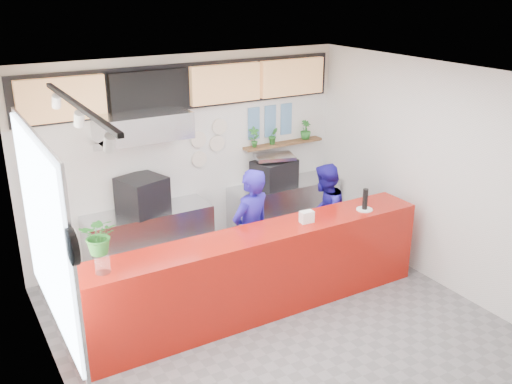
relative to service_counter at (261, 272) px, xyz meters
name	(u,v)px	position (x,y,z in m)	size (l,w,h in m)	color
floor	(278,326)	(0.00, -0.40, -0.55)	(5.00, 5.00, 0.00)	slate
ceiling	(282,79)	(0.00, -0.40, 2.45)	(5.00, 5.00, 0.00)	silver
wall_back	(189,157)	(0.00, 2.10, 0.95)	(5.00, 5.00, 0.00)	white
wall_left	(51,264)	(-2.50, -0.40, 0.95)	(5.00, 5.00, 0.00)	white
wall_right	(437,176)	(2.50, -0.40, 0.95)	(5.00, 5.00, 0.00)	white
service_counter	(261,272)	(0.00, 0.00, 0.00)	(4.50, 0.60, 1.10)	#A3150B
cream_band	(186,82)	(0.00, 2.09, 2.05)	(5.00, 0.02, 0.80)	beige
prep_bench	(150,240)	(-0.80, 1.80, -0.10)	(1.80, 0.60, 0.90)	#B2B5BA
panini_oven	(142,195)	(-0.86, 1.80, 0.60)	(0.56, 0.56, 0.51)	black
extraction_hood	(143,125)	(-0.80, 1.75, 1.60)	(1.20, 0.70, 0.35)	#B2B5BA
hood_lip	(144,140)	(-0.80, 1.75, 1.40)	(1.20, 0.70, 0.08)	#B2B5BA
right_bench	(284,210)	(1.50, 1.80, -0.10)	(1.80, 0.60, 0.90)	#B2B5BA
espresso_machine	(274,173)	(1.31, 1.80, 0.56)	(0.65, 0.46, 0.42)	black
espresso_tray	(274,157)	(1.31, 1.80, 0.83)	(0.60, 0.41, 0.06)	silver
herb_shelf	(283,144)	(1.60, 2.00, 0.95)	(1.40, 0.18, 0.04)	brown
menu_board_far_left	(62,99)	(-1.75, 1.98, 2.00)	(1.10, 0.10, 0.55)	tan
menu_board_mid_left	(149,91)	(-0.59, 1.98, 2.00)	(1.10, 0.10, 0.55)	black
menu_board_mid_right	(226,84)	(0.57, 1.98, 2.00)	(1.10, 0.10, 0.55)	tan
menu_board_far_right	(292,77)	(1.73, 1.98, 2.00)	(1.10, 0.10, 0.55)	tan
soffit	(187,86)	(0.00, 2.06, 2.00)	(4.80, 0.04, 0.65)	black
window_pane	(45,232)	(-2.47, -0.10, 1.15)	(0.04, 2.20, 1.90)	silver
window_frame	(47,232)	(-2.45, -0.10, 1.15)	(0.03, 2.30, 2.00)	#B2B5BA
wall_clock_rim	(72,247)	(-2.46, -1.30, 1.50)	(0.30, 0.30, 0.05)	black
wall_clock_face	(76,246)	(-2.43, -1.30, 1.50)	(0.26, 0.26, 0.02)	white
track_rail	(78,105)	(-2.10, -0.40, 2.39)	(0.05, 2.40, 0.04)	black
dec_plate_a	(199,139)	(0.15, 2.07, 1.20)	(0.24, 0.24, 0.03)	silver
dec_plate_b	(217,143)	(0.45, 2.07, 1.10)	(0.24, 0.24, 0.03)	silver
dec_plate_c	(199,159)	(0.15, 2.07, 0.90)	(0.24, 0.24, 0.03)	silver
dec_plate_d	(219,127)	(0.50, 2.07, 1.35)	(0.24, 0.24, 0.03)	silver
photo_frame_a	(254,115)	(1.10, 2.08, 1.45)	(0.20, 0.02, 0.25)	#598CBF
photo_frame_b	(270,113)	(1.40, 2.08, 1.45)	(0.20, 0.02, 0.25)	#598CBF
photo_frame_c	(286,111)	(1.70, 2.08, 1.45)	(0.20, 0.02, 0.25)	#598CBF
photo_frame_d	(254,131)	(1.10, 2.08, 1.20)	(0.20, 0.02, 0.25)	#598CBF
photo_frame_e	(270,129)	(1.40, 2.08, 1.20)	(0.20, 0.02, 0.25)	#598CBF
photo_frame_f	(286,127)	(1.70, 2.08, 1.20)	(0.20, 0.02, 0.25)	#598CBF
staff_center	(251,232)	(0.14, 0.50, 0.32)	(0.63, 0.42, 1.73)	#201698
staff_right	(324,216)	(1.44, 0.65, 0.22)	(0.75, 0.58, 1.54)	#201698
herb_a	(254,137)	(1.06, 2.00, 1.13)	(0.17, 0.12, 0.32)	#266E27
herb_b	(273,136)	(1.41, 2.00, 1.11)	(0.15, 0.12, 0.27)	#266E27
herb_d	(306,130)	(2.03, 2.00, 1.12)	(0.17, 0.15, 0.31)	#266E27
glass_vase	(103,264)	(-1.95, -0.05, 0.65)	(0.16, 0.16, 0.19)	white
basil_vase	(99,235)	(-1.95, -0.05, 0.98)	(0.38, 0.33, 0.42)	#266E27
napkin_holder	(307,217)	(0.64, -0.04, 0.62)	(0.17, 0.11, 0.15)	white
white_plate	(364,209)	(1.54, -0.09, 0.56)	(0.21, 0.21, 0.02)	white
pepper_mill	(365,199)	(1.54, -0.09, 0.71)	(0.07, 0.07, 0.28)	black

